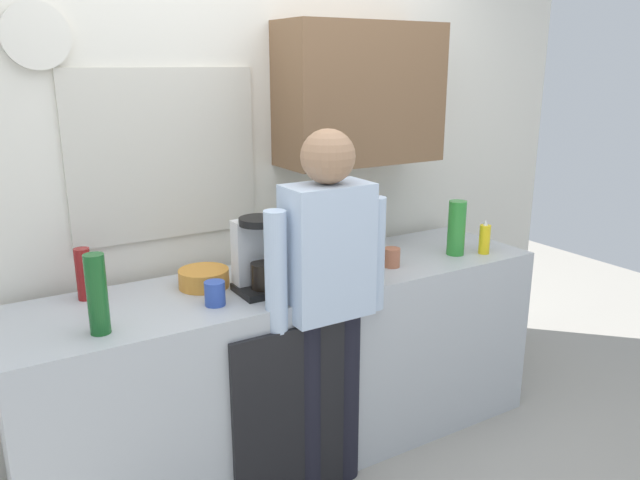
{
  "coord_description": "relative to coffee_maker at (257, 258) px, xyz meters",
  "views": [
    {
      "loc": [
        -1.31,
        -2.08,
        1.85
      ],
      "look_at": [
        0.12,
        0.25,
        1.07
      ],
      "focal_mm": 35.08,
      "sensor_mm": 36.0,
      "label": 1
    }
  ],
  "objects": [
    {
      "name": "person_at_sink",
      "position": [
        0.21,
        -0.23,
        -0.1
      ],
      "size": [
        0.57,
        0.22,
        1.6
      ],
      "rotation": [
        0.0,
        0.0,
        -0.19
      ],
      "color": "black",
      "rests_on": "ground_plane"
    },
    {
      "name": "dish_soap",
      "position": [
        1.24,
        -0.11,
        -0.07
      ],
      "size": [
        0.06,
        0.06,
        0.18
      ],
      "color": "yellow",
      "rests_on": "kitchen_counter"
    },
    {
      "name": "dishwasher_panel",
      "position": [
        0.03,
        -0.26,
        -0.64
      ],
      "size": [
        0.56,
        0.02,
        0.81
      ],
      "primitive_type": "cube",
      "color": "black",
      "rests_on": "ground_plane"
    },
    {
      "name": "ground_plane",
      "position": [
        0.21,
        -0.23,
        -1.04
      ],
      "size": [
        8.0,
        8.0,
        0.0
      ],
      "primitive_type": "plane",
      "color": "#9E998E"
    },
    {
      "name": "coffee_maker",
      "position": [
        0.0,
        0.0,
        0.0
      ],
      "size": [
        0.2,
        0.2,
        0.33
      ],
      "color": "black",
      "rests_on": "kitchen_counter"
    },
    {
      "name": "kitchen_counter",
      "position": [
        0.21,
        0.07,
        -0.6
      ],
      "size": [
        2.51,
        0.64,
        0.9
      ],
      "primitive_type": "cube",
      "color": "#B2B7BC",
      "rests_on": "ground_plane"
    },
    {
      "name": "bottle_red_vinegar",
      "position": [
        -0.66,
        0.28,
        -0.04
      ],
      "size": [
        0.06,
        0.06,
        0.22
      ],
      "primitive_type": "cylinder",
      "color": "maroon",
      "rests_on": "kitchen_counter"
    },
    {
      "name": "cup_white_mug",
      "position": [
        0.23,
        -0.09,
        -0.1
      ],
      "size": [
        0.08,
        0.08,
        0.09
      ],
      "primitive_type": "cylinder",
      "color": "white",
      "rests_on": "kitchen_counter"
    },
    {
      "name": "mixing_bowl",
      "position": [
        -0.18,
        0.17,
        -0.11
      ],
      "size": [
        0.22,
        0.22,
        0.08
      ],
      "primitive_type": "cylinder",
      "color": "orange",
      "rests_on": "kitchen_counter"
    },
    {
      "name": "cup_terracotta_mug",
      "position": [
        0.7,
        -0.04,
        -0.1
      ],
      "size": [
        0.08,
        0.08,
        0.09
      ],
      "primitive_type": "cylinder",
      "color": "#B26647",
      "rests_on": "kitchen_counter"
    },
    {
      "name": "bottle_olive_oil",
      "position": [
        0.32,
        0.2,
        -0.02
      ],
      "size": [
        0.06,
        0.06,
        0.25
      ],
      "primitive_type": "cylinder",
      "color": "olive",
      "rests_on": "kitchen_counter"
    },
    {
      "name": "potted_plant",
      "position": [
        0.49,
        0.11,
        -0.01
      ],
      "size": [
        0.15,
        0.15,
        0.23
      ],
      "color": "#9E5638",
      "rests_on": "kitchen_counter"
    },
    {
      "name": "cup_blue_mug",
      "position": [
        -0.22,
        -0.06,
        -0.1
      ],
      "size": [
        0.08,
        0.08,
        0.1
      ],
      "primitive_type": "cylinder",
      "color": "#3351B2",
      "rests_on": "kitchen_counter"
    },
    {
      "name": "back_wall_assembly",
      "position": [
        0.27,
        0.47,
        0.32
      ],
      "size": [
        4.11,
        0.42,
        2.6
      ],
      "color": "silver",
      "rests_on": "ground_plane"
    },
    {
      "name": "bottle_green_wine",
      "position": [
        -0.68,
        -0.1,
        0.0
      ],
      "size": [
        0.07,
        0.07,
        0.3
      ],
      "primitive_type": "cylinder",
      "color": "#195923",
      "rests_on": "kitchen_counter"
    },
    {
      "name": "bottle_clear_soda",
      "position": [
        1.1,
        -0.05,
        -0.01
      ],
      "size": [
        0.09,
        0.09,
        0.28
      ],
      "primitive_type": "cylinder",
      "color": "#2D8C33",
      "rests_on": "kitchen_counter"
    }
  ]
}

